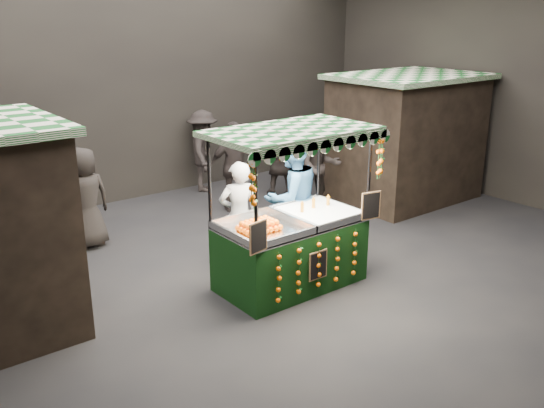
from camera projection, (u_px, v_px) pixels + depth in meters
ground at (287, 274)px, 8.91m from camera, size 12.00×12.00×0.00m
market_hall at (289, 43)px, 7.86m from camera, size 12.10×10.10×5.05m
neighbour_stall_right at (406, 137)px, 12.20m from camera, size 3.00×2.20×2.60m
juice_stall at (293, 239)px, 8.35m from camera, size 2.37×1.39×2.29m
vendor_grey at (239, 215)px, 8.93m from camera, size 0.72×0.60×1.68m
vendor_blue at (292, 198)px, 9.22m from camera, size 1.01×0.80×2.01m
shopper_1 at (319, 167)px, 11.53m from camera, size 1.08×0.98×1.80m
shopper_2 at (235, 167)px, 11.54m from camera, size 1.13×0.84×1.78m
shopper_3 at (203, 151)px, 12.85m from camera, size 1.16×1.33×1.78m
shopper_4 at (85, 198)px, 9.72m from camera, size 0.88×0.61×1.71m
shopper_5 at (281, 157)px, 12.59m from camera, size 1.49×1.33×1.64m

